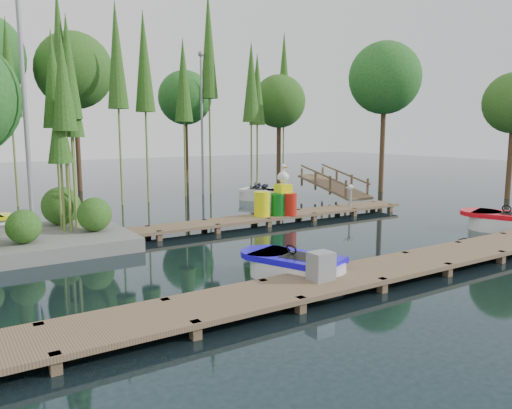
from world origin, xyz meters
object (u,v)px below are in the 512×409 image
utility_cabinet (321,266)px  drum_cluster (284,200)px  boat_red (509,223)px  boat_blue (294,268)px  yellow_barrel (262,204)px

utility_cabinet → drum_cluster: (4.06, 6.85, 0.25)m
boat_red → utility_cabinet: (-9.35, -1.48, 0.31)m
utility_cabinet → drum_cluster: drum_cluster is taller
drum_cluster → boat_blue: bearing=-124.2°
utility_cabinet → yellow_barrel: yellow_barrel is taller
boat_blue → boat_red: size_ratio=0.89×
boat_red → yellow_barrel: (-6.16, 5.52, 0.45)m
boat_red → drum_cluster: (-5.29, 5.37, 0.55)m
boat_blue → boat_red: boat_red is taller
yellow_barrel → drum_cluster: size_ratio=0.48×
boat_blue → yellow_barrel: (3.02, 5.87, 0.49)m
yellow_barrel → drum_cluster: 0.88m
boat_blue → drum_cluster: bearing=34.0°
boat_red → boat_blue: bearing=162.7°
yellow_barrel → drum_cluster: drum_cluster is taller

